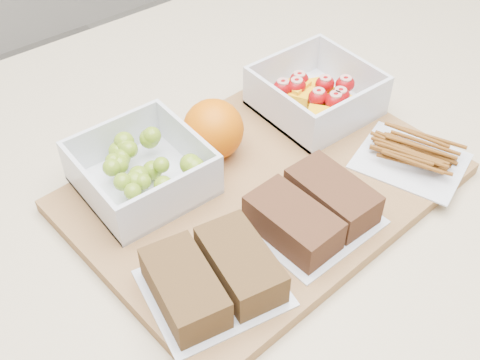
{
  "coord_description": "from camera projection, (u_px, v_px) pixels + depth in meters",
  "views": [
    {
      "loc": [
        -0.32,
        -0.38,
        1.4
      ],
      "look_at": [
        -0.02,
        0.0,
        0.93
      ],
      "focal_mm": 45.0,
      "sensor_mm": 36.0,
      "label": 1
    }
  ],
  "objects": [
    {
      "name": "grape_container",
      "position": [
        142.0,
        169.0,
        0.67
      ],
      "size": [
        0.13,
        0.13,
        0.06
      ],
      "color": "silver",
      "rests_on": "cutting_board"
    },
    {
      "name": "sandwich_bag_center",
      "position": [
        313.0,
        210.0,
        0.63
      ],
      "size": [
        0.13,
        0.12,
        0.04
      ],
      "color": "silver",
      "rests_on": "cutting_board"
    },
    {
      "name": "fruit_container",
      "position": [
        315.0,
        95.0,
        0.77
      ],
      "size": [
        0.13,
        0.13,
        0.06
      ],
      "color": "silver",
      "rests_on": "cutting_board"
    },
    {
      "name": "cutting_board",
      "position": [
        264.0,
        187.0,
        0.69
      ],
      "size": [
        0.44,
        0.33,
        0.02
      ],
      "primitive_type": "cube",
      "rotation": [
        0.0,
        0.0,
        0.08
      ],
      "color": "olive",
      "rests_on": "counter"
    },
    {
      "name": "pretzel_bag",
      "position": [
        412.0,
        153.0,
        0.7
      ],
      "size": [
        0.14,
        0.15,
        0.03
      ],
      "color": "silver",
      "rests_on": "cutting_board"
    },
    {
      "name": "orange",
      "position": [
        213.0,
        129.0,
        0.7
      ],
      "size": [
        0.07,
        0.07,
        0.07
      ],
      "primitive_type": "sphere",
      "color": "#DF6505",
      "rests_on": "cutting_board"
    },
    {
      "name": "sandwich_bag_left",
      "position": [
        213.0,
        277.0,
        0.57
      ],
      "size": [
        0.14,
        0.13,
        0.04
      ],
      "color": "silver",
      "rests_on": "cutting_board"
    }
  ]
}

